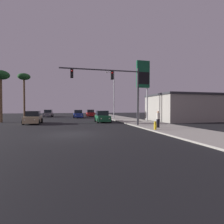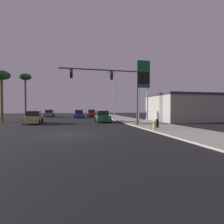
{
  "view_description": "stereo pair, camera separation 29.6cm",
  "coord_description": "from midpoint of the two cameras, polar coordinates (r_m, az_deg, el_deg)",
  "views": [
    {
      "loc": [
        -0.17,
        -14.23,
        2.08
      ],
      "look_at": [
        5.67,
        9.54,
        1.52
      ],
      "focal_mm": 28.0,
      "sensor_mm": 36.0,
      "label": 1
    },
    {
      "loc": [
        0.12,
        -14.3,
        2.08
      ],
      "look_at": [
        5.67,
        9.54,
        1.52
      ],
      "focal_mm": 28.0,
      "sensor_mm": 36.0,
      "label": 2
    }
  ],
  "objects": [
    {
      "name": "car_blue",
      "position": [
        37.87,
        -11.23,
        -0.71
      ],
      "size": [
        2.04,
        4.31,
        1.68
      ],
      "rotation": [
        0.0,
        0.0,
        3.14
      ],
      "color": "navy",
      "rests_on": "ground"
    },
    {
      "name": "car_red",
      "position": [
        43.13,
        -7.25,
        -0.45
      ],
      "size": [
        2.04,
        4.34,
        1.68
      ],
      "rotation": [
        0.0,
        0.0,
        3.11
      ],
      "color": "maroon",
      "rests_on": "ground"
    },
    {
      "name": "palm_tree_mid",
      "position": [
        39.71,
        -26.99,
        9.51
      ],
      "size": [
        2.4,
        2.4,
        9.03
      ],
      "color": "brown",
      "rests_on": "ground"
    },
    {
      "name": "sidewalk_right",
      "position": [
        26.14,
        7.63,
        -3.13
      ],
      "size": [
        5.0,
        60.0,
        0.12
      ],
      "color": "#9E998E",
      "rests_on": "ground"
    },
    {
      "name": "car_tan",
      "position": [
        25.51,
        -24.67,
        -1.77
      ],
      "size": [
        2.04,
        4.34,
        1.68
      ],
      "rotation": [
        0.0,
        0.0,
        3.18
      ],
      "color": "tan",
      "rests_on": "ground"
    },
    {
      "name": "building_gas_station",
      "position": [
        30.73,
        22.13,
        1.36
      ],
      "size": [
        10.3,
        8.3,
        4.3
      ],
      "color": "gray",
      "rests_on": "ground"
    },
    {
      "name": "car_grey",
      "position": [
        43.48,
        -20.27,
        -0.5
      ],
      "size": [
        2.04,
        4.34,
        1.68
      ],
      "rotation": [
        0.0,
        0.0,
        3.11
      ],
      "color": "slate",
      "rests_on": "ground"
    },
    {
      "name": "pedestrian_on_sidewalk",
      "position": [
        18.1,
        14.33,
        -2.04
      ],
      "size": [
        0.34,
        0.32,
        1.67
      ],
      "color": "#23232D",
      "rests_on": "sidewalk_right"
    },
    {
      "name": "traffic_light_mast",
      "position": [
        19.59,
        0.85,
        9.29
      ],
      "size": [
        8.75,
        0.36,
        6.5
      ],
      "color": "#38383D",
      "rests_on": "sidewalk_right"
    },
    {
      "name": "fire_hydrant",
      "position": [
        16.39,
        13.43,
        -4.3
      ],
      "size": [
        0.24,
        0.34,
        0.76
      ],
      "color": "gold",
      "rests_on": "sidewalk_right"
    },
    {
      "name": "car_green",
      "position": [
        25.97,
        -3.51,
        -1.6
      ],
      "size": [
        2.04,
        4.34,
        1.68
      ],
      "rotation": [
        0.0,
        0.0,
        3.11
      ],
      "color": "#195933",
      "rests_on": "ground"
    },
    {
      "name": "street_lamp",
      "position": [
        33.85,
        0.15,
        6.46
      ],
      "size": [
        1.74,
        0.24,
        9.0
      ],
      "color": "#99999E",
      "rests_on": "sidewalk_right"
    },
    {
      "name": "gas_station_sign",
      "position": [
        26.94,
        9.77,
        10.99
      ],
      "size": [
        2.0,
        0.42,
        9.0
      ],
      "color": "#99999E",
      "rests_on": "sidewalk_right"
    },
    {
      "name": "ground_plane",
      "position": [
        14.42,
        -13.66,
        -7.03
      ],
      "size": [
        120.0,
        120.0,
        0.0
      ],
      "primitive_type": "plane",
      "color": "black"
    },
    {
      "name": "palm_tree_near",
      "position": [
        30.21,
        -32.85,
        9.48
      ],
      "size": [
        2.4,
        2.4,
        7.5
      ],
      "color": "brown",
      "rests_on": "ground"
    }
  ]
}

